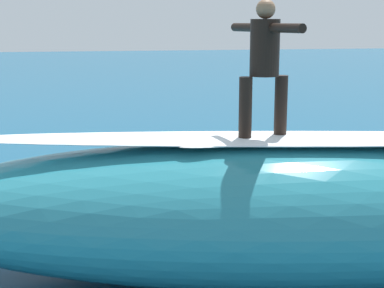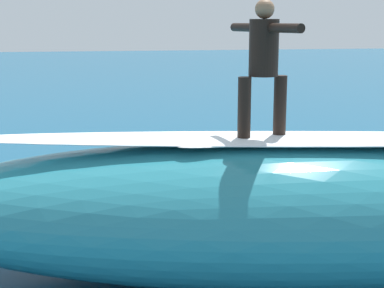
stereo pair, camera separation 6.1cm
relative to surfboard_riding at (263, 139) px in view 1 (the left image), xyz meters
name	(u,v)px [view 1 (the left image)]	position (x,y,z in m)	size (l,w,h in m)	color
ground_plane	(241,221)	(-0.40, -2.21, -1.85)	(120.00, 120.00, 0.00)	#145175
wave_crest	(286,211)	(-0.32, 0.06, -0.94)	(10.00, 2.82, 1.82)	teal
wave_foam_lip	(288,139)	(-0.32, 0.06, 0.01)	(8.50, 0.99, 0.08)	white
surfboard_riding	(263,139)	(0.00, 0.00, 0.00)	(2.29, 0.53, 0.06)	silver
surfer_riding	(265,58)	(0.00, 0.00, 1.01)	(0.66, 1.58, 1.68)	black
surfboard_paddling	(146,193)	(0.97, -4.08, -1.81)	(2.24, 0.52, 0.08)	#33B2D1
surfer_paddling	(139,184)	(1.10, -4.12, -1.63)	(1.81, 0.77, 0.33)	black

